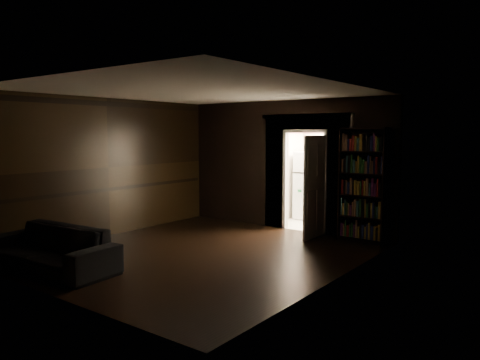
% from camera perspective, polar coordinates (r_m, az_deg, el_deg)
% --- Properties ---
extents(ground, '(5.50, 5.50, 0.00)m').
position_cam_1_polar(ground, '(8.27, -4.73, -8.95)').
color(ground, black).
rests_on(ground, ground).
extents(room_walls, '(5.02, 5.61, 2.84)m').
position_cam_1_polar(room_walls, '(8.85, -0.26, 3.07)').
color(room_walls, black).
rests_on(room_walls, ground).
extents(kitchen_alcove, '(2.20, 1.80, 2.60)m').
position_cam_1_polar(kitchen_alcove, '(11.00, 10.70, 1.04)').
color(kitchen_alcove, beige).
rests_on(kitchen_alcove, ground).
extents(sofa, '(2.32, 1.15, 0.87)m').
position_cam_1_polar(sofa, '(7.79, -22.14, -7.02)').
color(sofa, black).
rests_on(sofa, ground).
extents(bookshelf, '(0.94, 0.44, 2.20)m').
position_cam_1_polar(bookshelf, '(9.30, 14.76, -0.59)').
color(bookshelf, black).
rests_on(bookshelf, ground).
extents(refrigerator, '(0.86, 0.81, 1.65)m').
position_cam_1_polar(refrigerator, '(11.49, 8.89, -0.67)').
color(refrigerator, white).
rests_on(refrigerator, ground).
extents(door, '(0.06, 0.85, 2.05)m').
position_cam_1_polar(door, '(9.42, 9.07, -0.85)').
color(door, white).
rests_on(door, ground).
extents(figurine, '(0.11, 0.11, 0.27)m').
position_cam_1_polar(figurine, '(9.28, 13.51, 7.07)').
color(figurine, silver).
rests_on(figurine, bookshelf).
extents(bottles, '(0.61, 0.33, 0.26)m').
position_cam_1_polar(bottles, '(11.35, 8.99, 4.08)').
color(bottles, black).
rests_on(bottles, refrigerator).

